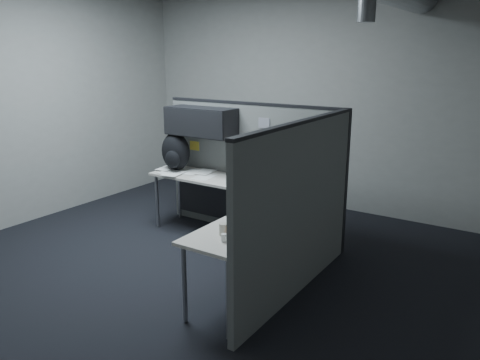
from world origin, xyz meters
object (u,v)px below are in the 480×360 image
Objects in this scene: desk at (241,200)px; backpack at (175,152)px; phone at (249,221)px; keyboard at (249,192)px; monitor at (292,174)px.

desk is 4.72× the size of backpack.
desk is 8.82× the size of phone.
phone is 2.21m from backpack.
phone reaches higher than desk.
backpack is at bearing 146.46° from keyboard.
backpack reaches higher than keyboard.
phone is at bearing -38.84° from backpack.
phone is (0.51, -0.80, 0.02)m from keyboard.
monitor reaches higher than desk.
monitor is 1.08× the size of keyboard.
backpack is (-1.86, 1.18, 0.20)m from phone.
desk is at bearing -158.07° from monitor.
backpack is at bearing 130.00° from phone.
keyboard is at bearing -28.64° from desk.
desk is at bearing 133.50° from keyboard.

